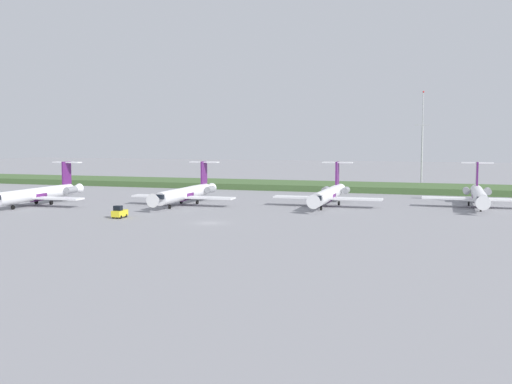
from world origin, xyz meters
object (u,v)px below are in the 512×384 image
Objects in this scene: regional_jet_third at (186,193)px; regional_jet_fifth at (479,195)px; baggage_tug at (119,212)px; regional_jet_fourth at (329,194)px; regional_jet_second at (38,194)px; antenna_mast at (422,148)px.

regional_jet_third is 1.00× the size of regional_jet_fifth.
baggage_tug is (-62.80, -37.58, -1.53)m from regional_jet_fifth.
regional_jet_second is at bearing -163.71° from regional_jet_fourth.
antenna_mast is at bearing 59.47° from baggage_tug.
regional_jet_third and regional_jet_fifth have the same top height.
regional_jet_fifth is at bearing -73.90° from antenna_mast.
regional_jet_fourth is at bearing -166.54° from regional_jet_fifth.
antenna_mast is (16.95, 53.51, 8.84)m from regional_jet_fourth.
antenna_mast reaches higher than regional_jet_third.
baggage_tug is at bearing -25.60° from regional_jet_second.
antenna_mast is at bearing 106.10° from regional_jet_fifth.
antenna_mast reaches higher than regional_jet_second.
regional_jet_second and regional_jet_third have the same top height.
regional_jet_fifth is 1.12× the size of antenna_mast.
antenna_mast is 97.89m from baggage_tug.
regional_jet_fifth is at bearing 13.23° from regional_jet_third.
regional_jet_fourth is (29.86, 6.90, 0.00)m from regional_jet_third.
regional_jet_second and regional_jet_fifth have the same top height.
regional_jet_fourth is at bearing 13.00° from regional_jet_third.
regional_jet_second and regional_jet_fourth have the same top height.
regional_jet_fourth is 31.16m from regional_jet_fifth.
regional_jet_third and regional_jet_fourth have the same top height.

